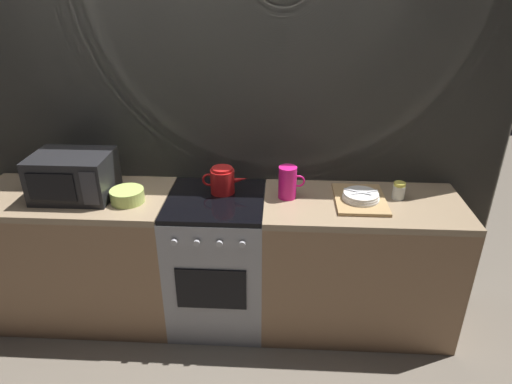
{
  "coord_description": "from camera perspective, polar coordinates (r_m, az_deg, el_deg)",
  "views": [
    {
      "loc": [
        0.39,
        -2.42,
        2.14
      ],
      "look_at": [
        0.25,
        0.0,
        0.95
      ],
      "focal_mm": 31.55,
      "sensor_mm": 36.0,
      "label": 1
    }
  ],
  "objects": [
    {
      "name": "dish_pile",
      "position": [
        2.76,
        13.09,
        -0.73
      ],
      "size": [
        0.3,
        0.4,
        0.07
      ],
      "color": "tan",
      "rests_on": "counter_right"
    },
    {
      "name": "spice_jar",
      "position": [
        2.85,
        17.66,
        0.15
      ],
      "size": [
        0.08,
        0.08,
        0.1
      ],
      "color": "silver",
      "rests_on": "counter_right"
    },
    {
      "name": "counter_left",
      "position": [
        3.22,
        -21.09,
        -7.51
      ],
      "size": [
        1.2,
        0.6,
        0.9
      ],
      "color": "#997251",
      "rests_on": "ground_plane"
    },
    {
      "name": "ground_plane",
      "position": [
        3.25,
        -4.55,
        -15.09
      ],
      "size": [
        8.0,
        8.0,
        0.0
      ],
      "primitive_type": "plane",
      "color": "#6B6054"
    },
    {
      "name": "mixing_bowl",
      "position": [
        2.78,
        -16.0,
        -0.46
      ],
      "size": [
        0.2,
        0.2,
        0.08
      ],
      "primitive_type": "cylinder",
      "color": "#B7D166",
      "rests_on": "counter_left"
    },
    {
      "name": "pitcher",
      "position": [
        2.71,
        4.05,
        1.23
      ],
      "size": [
        0.16,
        0.11,
        0.2
      ],
      "color": "#E5197A",
      "rests_on": "counter_right"
    },
    {
      "name": "back_wall",
      "position": [
        2.92,
        -4.57,
        7.32
      ],
      "size": [
        3.6,
        0.05,
        2.4
      ],
      "color": "#B2AD9E",
      "rests_on": "ground_plane"
    },
    {
      "name": "stove_unit",
      "position": [
        2.97,
        -4.86,
        -8.58
      ],
      "size": [
        0.6,
        0.63,
        0.9
      ],
      "color": "#9E9EA3",
      "rests_on": "ground_plane"
    },
    {
      "name": "counter_right",
      "position": [
        2.99,
        12.68,
        -8.93
      ],
      "size": [
        1.2,
        0.6,
        0.9
      ],
      "color": "#997251",
      "rests_on": "ground_plane"
    },
    {
      "name": "kettle",
      "position": [
        2.78,
        -4.25,
        1.48
      ],
      "size": [
        0.28,
        0.15,
        0.17
      ],
      "color": "red",
      "rests_on": "stove_unit"
    },
    {
      "name": "microwave",
      "position": [
        2.92,
        -22.14,
        1.92
      ],
      "size": [
        0.46,
        0.35,
        0.27
      ],
      "color": "black",
      "rests_on": "counter_left"
    }
  ]
}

